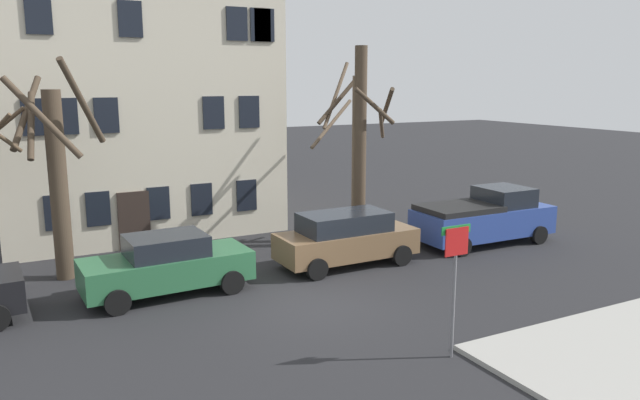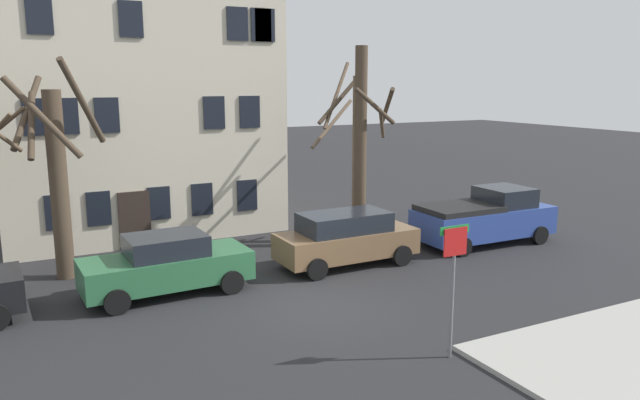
{
  "view_description": "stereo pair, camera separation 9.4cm",
  "coord_description": "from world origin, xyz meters",
  "px_view_note": "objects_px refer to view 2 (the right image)",
  "views": [
    {
      "loc": [
        -7.15,
        -13.8,
        5.93
      ],
      "look_at": [
        1.81,
        3.31,
        2.16
      ],
      "focal_mm": 34.13,
      "sensor_mm": 36.0,
      "label": 1
    },
    {
      "loc": [
        -7.07,
        -13.84,
        5.93
      ],
      "look_at": [
        1.81,
        3.31,
        2.16
      ],
      "focal_mm": 34.13,
      "sensor_mm": 36.0,
      "label": 2
    }
  ],
  "objects_px": {
    "tree_bare_mid": "(57,173)",
    "tree_bare_far": "(361,143)",
    "car_green_sedan": "(167,264)",
    "pickup_truck_blue": "(485,217)",
    "street_sign_pole": "(454,267)",
    "car_brown_wagon": "(346,238)",
    "bicycle_leaning": "(153,255)",
    "tree_bare_end": "(356,154)",
    "building_main": "(129,89)"
  },
  "relations": [
    {
      "from": "tree_bare_end",
      "to": "pickup_truck_blue",
      "type": "height_order",
      "value": "tree_bare_end"
    },
    {
      "from": "building_main",
      "to": "car_brown_wagon",
      "type": "bearing_deg",
      "value": -63.39
    },
    {
      "from": "car_brown_wagon",
      "to": "street_sign_pole",
      "type": "xyz_separation_m",
      "value": [
        -1.36,
        -6.95,
        1.14
      ]
    },
    {
      "from": "tree_bare_far",
      "to": "car_brown_wagon",
      "type": "distance_m",
      "value": 3.91
    },
    {
      "from": "tree_bare_mid",
      "to": "bicycle_leaning",
      "type": "distance_m",
      "value": 3.95
    },
    {
      "from": "building_main",
      "to": "tree_bare_far",
      "type": "xyz_separation_m",
      "value": [
        6.6,
        -7.65,
        -1.88
      ]
    },
    {
      "from": "tree_bare_far",
      "to": "pickup_truck_blue",
      "type": "xyz_separation_m",
      "value": [
        4.2,
        -1.98,
        -2.77
      ]
    },
    {
      "from": "tree_bare_mid",
      "to": "tree_bare_end",
      "type": "distance_m",
      "value": 10.22
    },
    {
      "from": "building_main",
      "to": "car_green_sedan",
      "type": "bearing_deg",
      "value": -95.88
    },
    {
      "from": "tree_bare_far",
      "to": "car_green_sedan",
      "type": "distance_m",
      "value": 8.4
    },
    {
      "from": "building_main",
      "to": "tree_bare_mid",
      "type": "distance_m",
      "value": 8.07
    },
    {
      "from": "tree_bare_mid",
      "to": "tree_bare_far",
      "type": "bearing_deg",
      "value": -4.28
    },
    {
      "from": "tree_bare_mid",
      "to": "tree_bare_end",
      "type": "bearing_deg",
      "value": -0.74
    },
    {
      "from": "tree_bare_mid",
      "to": "tree_bare_end",
      "type": "height_order",
      "value": "tree_bare_end"
    },
    {
      "from": "bicycle_leaning",
      "to": "pickup_truck_blue",
      "type": "bearing_deg",
      "value": -13.39
    },
    {
      "from": "car_green_sedan",
      "to": "tree_bare_far",
      "type": "bearing_deg",
      "value": 15.23
    },
    {
      "from": "street_sign_pole",
      "to": "building_main",
      "type": "bearing_deg",
      "value": 101.87
    },
    {
      "from": "car_green_sedan",
      "to": "car_brown_wagon",
      "type": "height_order",
      "value": "car_brown_wagon"
    },
    {
      "from": "car_green_sedan",
      "to": "bicycle_leaning",
      "type": "bearing_deg",
      "value": 85.58
    },
    {
      "from": "car_green_sedan",
      "to": "street_sign_pole",
      "type": "distance_m",
      "value": 8.34
    },
    {
      "from": "tree_bare_far",
      "to": "street_sign_pole",
      "type": "bearing_deg",
      "value": -109.08
    },
    {
      "from": "car_green_sedan",
      "to": "street_sign_pole",
      "type": "xyz_separation_m",
      "value": [
        4.5,
        -6.92,
        1.2
      ]
    },
    {
      "from": "tree_bare_mid",
      "to": "car_green_sedan",
      "type": "height_order",
      "value": "tree_bare_mid"
    },
    {
      "from": "building_main",
      "to": "car_brown_wagon",
      "type": "relative_size",
      "value": 2.4
    },
    {
      "from": "tree_bare_end",
      "to": "pickup_truck_blue",
      "type": "distance_m",
      "value": 5.34
    },
    {
      "from": "tree_bare_mid",
      "to": "car_green_sedan",
      "type": "bearing_deg",
      "value": -48.91
    },
    {
      "from": "tree_bare_mid",
      "to": "building_main",
      "type": "bearing_deg",
      "value": 63.35
    },
    {
      "from": "tree_bare_end",
      "to": "bicycle_leaning",
      "type": "xyz_separation_m",
      "value": [
        -7.54,
        0.15,
        -2.93
      ]
    },
    {
      "from": "building_main",
      "to": "tree_bare_far",
      "type": "bearing_deg",
      "value": -49.2
    },
    {
      "from": "pickup_truck_blue",
      "to": "car_green_sedan",
      "type": "bearing_deg",
      "value": -179.58
    },
    {
      "from": "building_main",
      "to": "car_green_sedan",
      "type": "xyz_separation_m",
      "value": [
        -1.0,
        -9.72,
        -4.77
      ]
    },
    {
      "from": "building_main",
      "to": "tree_bare_mid",
      "type": "bearing_deg",
      "value": -116.65
    },
    {
      "from": "building_main",
      "to": "tree_bare_end",
      "type": "bearing_deg",
      "value": -46.1
    },
    {
      "from": "car_green_sedan",
      "to": "pickup_truck_blue",
      "type": "relative_size",
      "value": 0.88
    },
    {
      "from": "building_main",
      "to": "car_green_sedan",
      "type": "relative_size",
      "value": 2.36
    },
    {
      "from": "pickup_truck_blue",
      "to": "street_sign_pole",
      "type": "relative_size",
      "value": 1.81
    },
    {
      "from": "building_main",
      "to": "tree_bare_end",
      "type": "distance_m",
      "value": 10.03
    },
    {
      "from": "pickup_truck_blue",
      "to": "car_brown_wagon",
      "type": "bearing_deg",
      "value": -179.51
    },
    {
      "from": "tree_bare_end",
      "to": "car_brown_wagon",
      "type": "relative_size",
      "value": 1.44
    },
    {
      "from": "building_main",
      "to": "pickup_truck_blue",
      "type": "xyz_separation_m",
      "value": [
        10.81,
        -9.63,
        -4.65
      ]
    },
    {
      "from": "building_main",
      "to": "car_brown_wagon",
      "type": "xyz_separation_m",
      "value": [
        4.85,
        -9.68,
        -4.71
      ]
    },
    {
      "from": "street_sign_pole",
      "to": "tree_bare_end",
      "type": "bearing_deg",
      "value": 71.21
    },
    {
      "from": "tree_bare_mid",
      "to": "tree_bare_end",
      "type": "relative_size",
      "value": 0.99
    },
    {
      "from": "tree_bare_mid",
      "to": "pickup_truck_blue",
      "type": "xyz_separation_m",
      "value": [
        14.27,
        -2.74,
        -2.27
      ]
    },
    {
      "from": "bicycle_leaning",
      "to": "street_sign_pole",
      "type": "bearing_deg",
      "value": -66.35
    },
    {
      "from": "tree_bare_mid",
      "to": "tree_bare_far",
      "type": "distance_m",
      "value": 10.1
    },
    {
      "from": "street_sign_pole",
      "to": "tree_bare_far",
      "type": "bearing_deg",
      "value": 70.92
    },
    {
      "from": "bicycle_leaning",
      "to": "tree_bare_mid",
      "type": "bearing_deg",
      "value": -179.53
    },
    {
      "from": "car_brown_wagon",
      "to": "tree_bare_far",
      "type": "bearing_deg",
      "value": 49.27
    },
    {
      "from": "tree_bare_far",
      "to": "pickup_truck_blue",
      "type": "height_order",
      "value": "tree_bare_far"
    }
  ]
}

